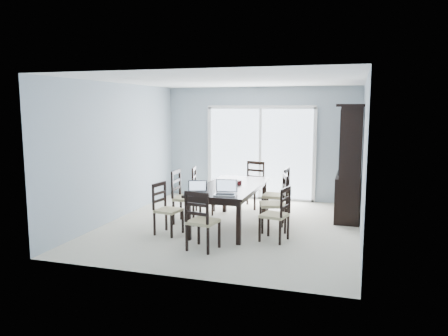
% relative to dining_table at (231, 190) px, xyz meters
% --- Properties ---
extents(floor, '(5.00, 5.00, 0.00)m').
position_rel_dining_table_xyz_m(floor, '(0.00, 0.00, -0.67)').
color(floor, beige).
rests_on(floor, ground).
extents(ceiling, '(5.00, 5.00, 0.00)m').
position_rel_dining_table_xyz_m(ceiling, '(0.00, 0.00, 1.93)').
color(ceiling, white).
rests_on(ceiling, back_wall).
extents(back_wall, '(4.50, 0.02, 2.60)m').
position_rel_dining_table_xyz_m(back_wall, '(0.00, 2.50, 0.63)').
color(back_wall, '#98A9B6').
rests_on(back_wall, floor).
extents(wall_left, '(0.02, 5.00, 2.60)m').
position_rel_dining_table_xyz_m(wall_left, '(-2.25, 0.00, 0.63)').
color(wall_left, '#98A9B6').
rests_on(wall_left, floor).
extents(wall_right, '(0.02, 5.00, 2.60)m').
position_rel_dining_table_xyz_m(wall_right, '(2.25, 0.00, 0.63)').
color(wall_right, '#98A9B6').
rests_on(wall_right, floor).
extents(balcony, '(4.50, 2.00, 0.10)m').
position_rel_dining_table_xyz_m(balcony, '(0.00, 3.50, -0.72)').
color(balcony, gray).
rests_on(balcony, ground).
extents(railing, '(4.50, 0.06, 1.10)m').
position_rel_dining_table_xyz_m(railing, '(0.00, 4.50, -0.12)').
color(railing, '#99999E').
rests_on(railing, balcony).
extents(dining_table, '(1.00, 2.20, 0.75)m').
position_rel_dining_table_xyz_m(dining_table, '(0.00, 0.00, 0.00)').
color(dining_table, black).
rests_on(dining_table, floor).
extents(china_hutch, '(0.50, 1.38, 2.20)m').
position_rel_dining_table_xyz_m(china_hutch, '(2.02, 1.25, 0.40)').
color(china_hutch, black).
rests_on(china_hutch, floor).
extents(sliding_door, '(2.52, 0.05, 2.18)m').
position_rel_dining_table_xyz_m(sliding_door, '(0.00, 2.48, 0.41)').
color(sliding_door, silver).
rests_on(sliding_door, floor).
extents(chair_left_near, '(0.45, 0.44, 1.01)m').
position_rel_dining_table_xyz_m(chair_left_near, '(-0.95, -0.78, -0.14)').
color(chair_left_near, black).
rests_on(chair_left_near, floor).
extents(chair_left_mid, '(0.46, 0.44, 1.14)m').
position_rel_dining_table_xyz_m(chair_left_mid, '(-0.94, -0.02, -0.07)').
color(chair_left_mid, black).
rests_on(chair_left_mid, floor).
extents(chair_left_far, '(0.50, 0.49, 1.09)m').
position_rel_dining_table_xyz_m(chair_left_far, '(-0.87, 0.74, -0.09)').
color(chair_left_far, black).
rests_on(chair_left_far, floor).
extents(chair_right_near, '(0.47, 0.46, 1.03)m').
position_rel_dining_table_xyz_m(chair_right_near, '(1.00, -0.65, -0.13)').
color(chair_right_near, black).
rests_on(chair_right_near, floor).
extents(chair_right_mid, '(0.55, 0.54, 1.15)m').
position_rel_dining_table_xyz_m(chair_right_mid, '(0.87, -0.03, -0.07)').
color(chair_right_mid, black).
rests_on(chair_right_mid, floor).
extents(chair_right_far, '(0.47, 0.45, 1.16)m').
position_rel_dining_table_xyz_m(chair_right_far, '(0.79, 0.67, -0.06)').
color(chair_right_far, black).
rests_on(chair_right_far, floor).
extents(chair_end_near, '(0.46, 0.47, 1.07)m').
position_rel_dining_table_xyz_m(chair_end_near, '(-0.05, -1.46, -0.11)').
color(chair_end_near, black).
rests_on(chair_end_near, floor).
extents(chair_end_far, '(0.52, 0.53, 1.13)m').
position_rel_dining_table_xyz_m(chair_end_far, '(0.03, 1.66, -0.07)').
color(chair_end_far, black).
rests_on(chair_end_far, floor).
extents(laptop_dark, '(0.36, 0.30, 0.21)m').
position_rel_dining_table_xyz_m(laptop_dark, '(-0.30, -0.89, 0.13)').
color(laptop_dark, black).
rests_on(laptop_dark, dining_table).
extents(laptop_silver, '(0.39, 0.30, 0.24)m').
position_rel_dining_table_xyz_m(laptop_silver, '(0.16, -0.87, 0.14)').
color(laptop_silver, silver).
rests_on(laptop_silver, dining_table).
extents(book_stack, '(0.29, 0.24, 0.04)m').
position_rel_dining_table_xyz_m(book_stack, '(0.01, -0.39, 0.10)').
color(book_stack, maroon).
rests_on(book_stack, dining_table).
extents(cell_phone, '(0.10, 0.05, 0.01)m').
position_rel_dining_table_xyz_m(cell_phone, '(-0.12, -1.00, 0.08)').
color(cell_phone, black).
rests_on(cell_phone, dining_table).
extents(game_box, '(0.28, 0.20, 0.06)m').
position_rel_dining_table_xyz_m(game_box, '(0.01, 0.18, 0.11)').
color(game_box, '#460E0F').
rests_on(game_box, dining_table).
extents(hot_tub, '(2.18, 2.01, 0.99)m').
position_rel_dining_table_xyz_m(hot_tub, '(-0.27, 3.70, -0.17)').
color(hot_tub, brown).
rests_on(hot_tub, balcony).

